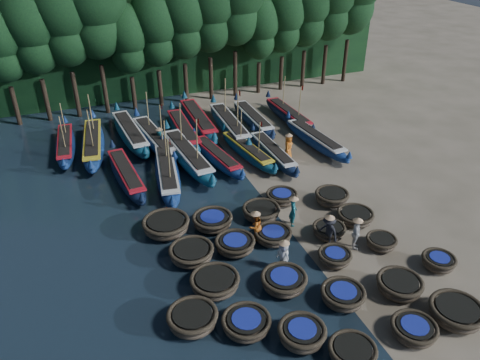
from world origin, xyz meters
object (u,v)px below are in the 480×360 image
object	(u,v)px
coracle_20	(166,225)
long_boat_8	(316,139)
fisherman_4	(356,233)
long_boat_16	(253,119)
coracle_6	(302,334)
fisherman_5	(160,139)
coracle_9	(439,261)
long_boat_10	(93,143)
coracle_3	(414,330)
long_boat_13	(184,130)
coracle_22	(261,212)
long_boat_11	(130,133)
fisherman_0	(284,255)
long_boat_15	(229,125)
long_boat_4	(187,156)
coracle_19	(355,216)
fisherman_3	(328,231)
coracle_18	(329,231)
fisherman_1	(293,210)
coracle_21	(212,221)
long_boat_12	(154,138)
coracle_10	(193,319)
long_boat_14	(198,120)
long_boat_17	(289,115)
long_boat_2	(126,174)
long_boat_5	(216,156)
coracle_4	(456,312)
coracle_13	(335,257)
fisherman_2	(255,225)
coracle_16	(235,244)
coracle_12	(284,281)
coracle_17	(273,235)
long_boat_7	(273,153)
coracle_7	(343,295)
coracle_23	(282,197)
coracle_2	(352,352)
coracle_8	(399,285)

from	to	relation	value
coracle_20	long_boat_8	size ratio (longest dim) A/B	0.36
fisherman_4	long_boat_16	bearing A→B (deg)	28.79
coracle_6	fisherman_5	size ratio (longest dim) A/B	1.21
coracle_20	coracle_9	bearing A→B (deg)	-33.15
long_boat_10	coracle_3	bearing A→B (deg)	-58.25
long_boat_13	coracle_22	bearing A→B (deg)	-82.54
long_boat_11	fisherman_0	distance (m)	17.61
long_boat_16	long_boat_15	bearing A→B (deg)	-165.87
long_boat_4	long_boat_11	world-z (taller)	long_boat_4
coracle_19	coracle_22	size ratio (longest dim) A/B	0.86
long_boat_15	fisherman_3	xyz separation A→B (m)	(-0.19, -15.01, 0.32)
coracle_18	fisherman_1	bearing A→B (deg)	127.85
coracle_21	long_boat_12	world-z (taller)	long_boat_12
coracle_20	fisherman_3	xyz separation A→B (m)	(7.39, -4.07, 0.46)
coracle_10	long_boat_15	size ratio (longest dim) A/B	0.25
long_boat_14	long_boat_17	bearing A→B (deg)	-9.91
long_boat_2	long_boat_15	distance (m)	9.87
coracle_3	coracle_6	distance (m)	4.54
long_boat_5	coracle_4	bearing A→B (deg)	-83.29
long_boat_11	long_boat_13	size ratio (longest dim) A/B	1.05
coracle_13	fisherman_2	bearing A→B (deg)	132.35
coracle_16	coracle_22	world-z (taller)	coracle_22
long_boat_12	coracle_12	bearing A→B (deg)	-89.07
fisherman_4	coracle_17	bearing A→B (deg)	93.57
coracle_10	long_boat_14	xyz separation A→B (m)	(6.11, 19.38, 0.17)
long_boat_7	long_boat_16	world-z (taller)	long_boat_16
coracle_3	coracle_7	distance (m)	3.12
long_boat_13	fisherman_2	size ratio (longest dim) A/B	4.57
long_boat_13	long_boat_16	distance (m)	5.73
coracle_10	coracle_12	distance (m)	4.52
coracle_21	long_boat_4	size ratio (longest dim) A/B	0.24
coracle_18	fisherman_3	distance (m)	0.96
coracle_12	fisherman_0	xyz separation A→B (m)	(0.52, 1.16, 0.45)
long_boat_4	long_boat_15	size ratio (longest dim) A/B	1.00
coracle_12	coracle_9	bearing A→B (deg)	-10.66
long_boat_11	long_boat_5	bearing A→B (deg)	-53.83
coracle_13	long_boat_17	bearing A→B (deg)	70.91
coracle_6	coracle_23	bearing A→B (deg)	68.74
coracle_12	coracle_7	bearing A→B (deg)	-40.92
fisherman_3	long_boat_11	bearing A→B (deg)	-173.65
coracle_7	coracle_10	size ratio (longest dim) A/B	0.95
coracle_2	coracle_21	bearing A→B (deg)	102.68
coracle_18	long_boat_5	distance (m)	10.34
coracle_21	fisherman_5	xyz separation A→B (m)	(-0.46, 10.35, 0.40)
coracle_3	coracle_16	size ratio (longest dim) A/B	0.92
coracle_20	coracle_8	bearing A→B (deg)	-43.42
coracle_2	coracle_23	xyz separation A→B (m)	(2.31, 10.98, -0.01)
coracle_17	coracle_3	bearing A→B (deg)	-71.09
long_boat_5	fisherman_1	xyz separation A→B (m)	(1.54, -8.29, 0.46)
long_boat_10	fisherman_4	size ratio (longest dim) A/B	4.50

